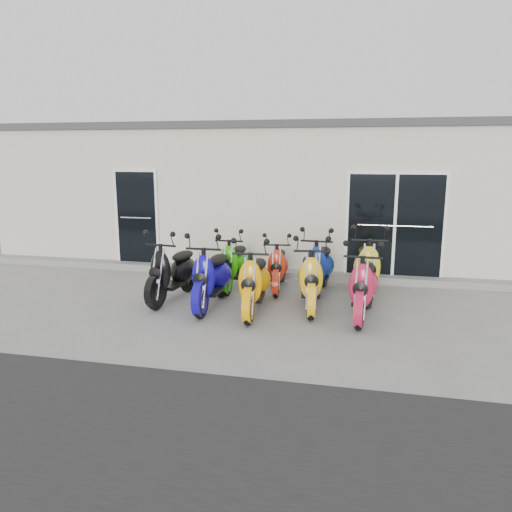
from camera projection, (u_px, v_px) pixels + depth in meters
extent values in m
plane|color=gray|center=(249.00, 303.00, 9.08)|extent=(80.00, 80.00, 0.00)
cube|color=black|center=(81.00, 509.00, 3.83)|extent=(80.00, 5.00, 0.00)
cube|color=beige|center=(293.00, 193.00, 13.72)|extent=(14.00, 6.00, 3.20)
cube|color=#3F3F42|center=(294.00, 130.00, 13.38)|extent=(14.20, 6.20, 0.16)
cube|color=gray|center=(270.00, 273.00, 11.00)|extent=(14.00, 0.40, 0.15)
cube|color=black|center=(137.00, 215.00, 11.59)|extent=(1.07, 0.08, 2.22)
cube|color=black|center=(395.00, 223.00, 10.33)|extent=(2.02, 0.08, 2.22)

